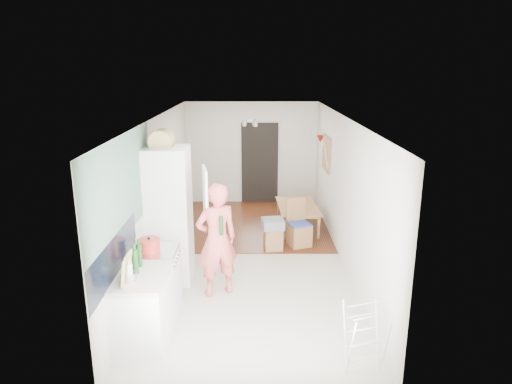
{
  "coord_description": "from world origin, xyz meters",
  "views": [
    {
      "loc": [
        0.06,
        -7.53,
        3.34
      ],
      "look_at": [
        0.09,
        0.2,
        1.18
      ],
      "focal_mm": 32.0,
      "sensor_mm": 36.0,
      "label": 1
    }
  ],
  "objects_px": {
    "dining_chair": "(300,223)",
    "drying_rack": "(364,339)",
    "stool": "(273,239)",
    "person": "(217,230)",
    "dining_table": "(299,219)"
  },
  "relations": [
    {
      "from": "dining_chair",
      "to": "drying_rack",
      "type": "xyz_separation_m",
      "value": [
        0.37,
        -3.67,
        -0.07
      ]
    },
    {
      "from": "person",
      "to": "drying_rack",
      "type": "height_order",
      "value": "person"
    },
    {
      "from": "dining_table",
      "to": "drying_rack",
      "type": "height_order",
      "value": "drying_rack"
    },
    {
      "from": "person",
      "to": "dining_table",
      "type": "bearing_deg",
      "value": -141.25
    },
    {
      "from": "stool",
      "to": "drying_rack",
      "type": "bearing_deg",
      "value": -75.91
    },
    {
      "from": "dining_chair",
      "to": "person",
      "type": "bearing_deg",
      "value": -145.55
    },
    {
      "from": "drying_rack",
      "to": "person",
      "type": "bearing_deg",
      "value": 117.45
    },
    {
      "from": "drying_rack",
      "to": "dining_chair",
      "type": "bearing_deg",
      "value": 78.44
    },
    {
      "from": "dining_chair",
      "to": "drying_rack",
      "type": "distance_m",
      "value": 3.69
    },
    {
      "from": "person",
      "to": "drying_rack",
      "type": "relative_size",
      "value": 2.68
    },
    {
      "from": "dining_table",
      "to": "stool",
      "type": "distance_m",
      "value": 1.27
    },
    {
      "from": "stool",
      "to": "drying_rack",
      "type": "height_order",
      "value": "drying_rack"
    },
    {
      "from": "dining_chair",
      "to": "stool",
      "type": "height_order",
      "value": "dining_chair"
    },
    {
      "from": "person",
      "to": "drying_rack",
      "type": "distance_m",
      "value": 2.61
    },
    {
      "from": "dining_chair",
      "to": "stool",
      "type": "xyz_separation_m",
      "value": [
        -0.5,
        -0.18,
        -0.24
      ]
    }
  ]
}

